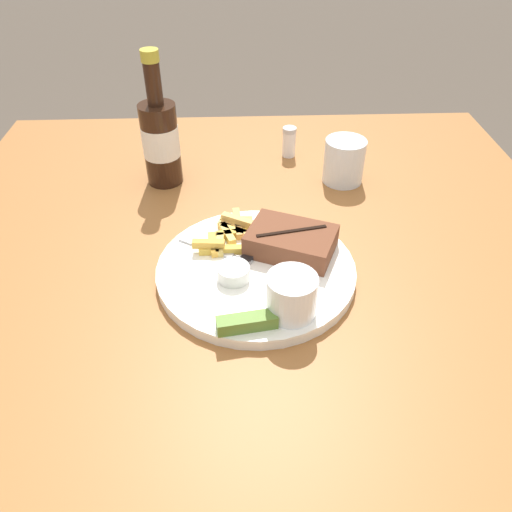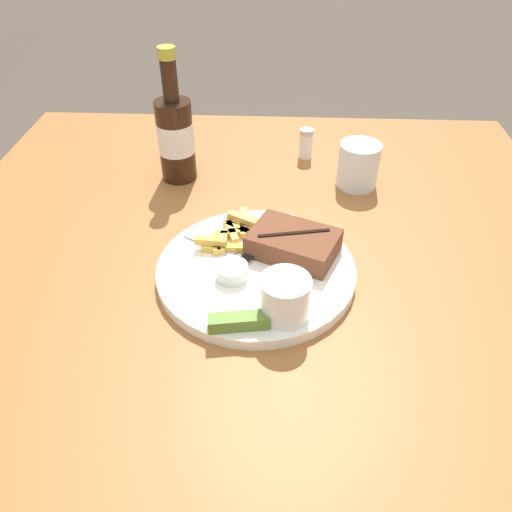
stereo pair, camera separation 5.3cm
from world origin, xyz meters
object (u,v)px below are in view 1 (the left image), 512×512
(pickle_spear, at_px, (247,322))
(beer_bottle, at_px, (160,139))
(knife_utensil, at_px, (263,248))
(salt_shaker, at_px, (289,142))
(drinking_glass, at_px, (344,161))
(dinner_plate, at_px, (256,270))
(fork_utensil, at_px, (212,249))
(coleslaw_cup, at_px, (292,293))
(steak_portion, at_px, (291,241))
(dipping_sauce_cup, at_px, (233,272))

(pickle_spear, xyz_separation_m, beer_bottle, (-0.15, 0.42, 0.06))
(knife_utensil, distance_m, salt_shaker, 0.36)
(drinking_glass, distance_m, salt_shaker, 0.15)
(dinner_plate, height_order, fork_utensil, fork_utensil)
(coleslaw_cup, height_order, salt_shaker, coleslaw_cup)
(steak_portion, xyz_separation_m, pickle_spear, (-0.07, -0.17, -0.01))
(pickle_spear, bearing_deg, salt_shaker, 78.61)
(fork_utensil, xyz_separation_m, salt_shaker, (0.16, 0.35, 0.01))
(pickle_spear, relative_size, drinking_glass, 0.97)
(beer_bottle, distance_m, drinking_glass, 0.36)
(dipping_sauce_cup, bearing_deg, dinner_plate, 38.16)
(pickle_spear, height_order, beer_bottle, beer_bottle)
(dipping_sauce_cup, bearing_deg, salt_shaker, 73.79)
(coleslaw_cup, distance_m, fork_utensil, 0.19)
(steak_portion, relative_size, fork_utensil, 1.31)
(pickle_spear, xyz_separation_m, knife_utensil, (0.03, 0.17, -0.01))
(salt_shaker, bearing_deg, pickle_spear, -101.39)
(dipping_sauce_cup, bearing_deg, fork_utensil, 116.57)
(fork_utensil, bearing_deg, knife_utensil, 30.19)
(beer_bottle, bearing_deg, salt_shaker, 20.58)
(steak_portion, xyz_separation_m, dipping_sauce_cup, (-0.09, -0.06, -0.01))
(dipping_sauce_cup, distance_m, salt_shaker, 0.44)
(salt_shaker, bearing_deg, dipping_sauce_cup, -106.21)
(dinner_plate, bearing_deg, fork_utensil, 148.54)
(fork_utensil, height_order, knife_utensil, knife_utensil)
(drinking_glass, bearing_deg, dipping_sauce_cup, -125.34)
(coleslaw_cup, bearing_deg, pickle_spear, -155.46)
(pickle_spear, bearing_deg, dinner_plate, 82.25)
(dinner_plate, relative_size, dipping_sauce_cup, 6.32)
(beer_bottle, bearing_deg, dinner_plate, -60.19)
(salt_shaker, bearing_deg, steak_portion, -94.86)
(coleslaw_cup, relative_size, pickle_spear, 0.83)
(steak_portion, xyz_separation_m, drinking_glass, (0.13, 0.25, 0.01))
(dipping_sauce_cup, xyz_separation_m, beer_bottle, (-0.14, 0.32, 0.06))
(dinner_plate, bearing_deg, beer_bottle, 119.81)
(steak_portion, xyz_separation_m, fork_utensil, (-0.13, 0.01, -0.02))
(steak_portion, height_order, salt_shaker, salt_shaker)
(coleslaw_cup, bearing_deg, steak_portion, 84.45)
(drinking_glass, bearing_deg, knife_utensil, -125.48)
(dipping_sauce_cup, bearing_deg, knife_utensil, 55.19)
(knife_utensil, height_order, salt_shaker, salt_shaker)
(dinner_plate, height_order, beer_bottle, beer_bottle)
(steak_portion, relative_size, pickle_spear, 1.88)
(dinner_plate, bearing_deg, pickle_spear, -97.75)
(coleslaw_cup, relative_size, salt_shaker, 1.08)
(coleslaw_cup, xyz_separation_m, knife_utensil, (-0.03, 0.14, -0.03))
(coleslaw_cup, bearing_deg, fork_utensil, 128.55)
(beer_bottle, bearing_deg, steak_portion, -48.82)
(dinner_plate, xyz_separation_m, salt_shaker, (0.09, 0.39, 0.02))
(dinner_plate, distance_m, knife_utensil, 0.04)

